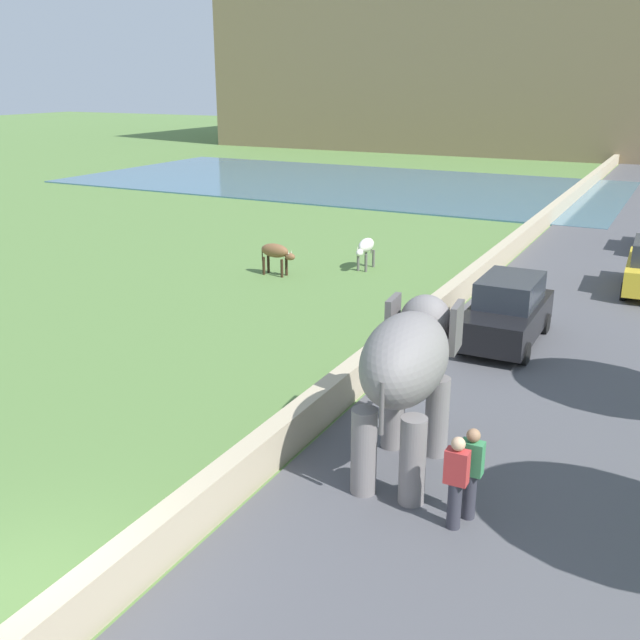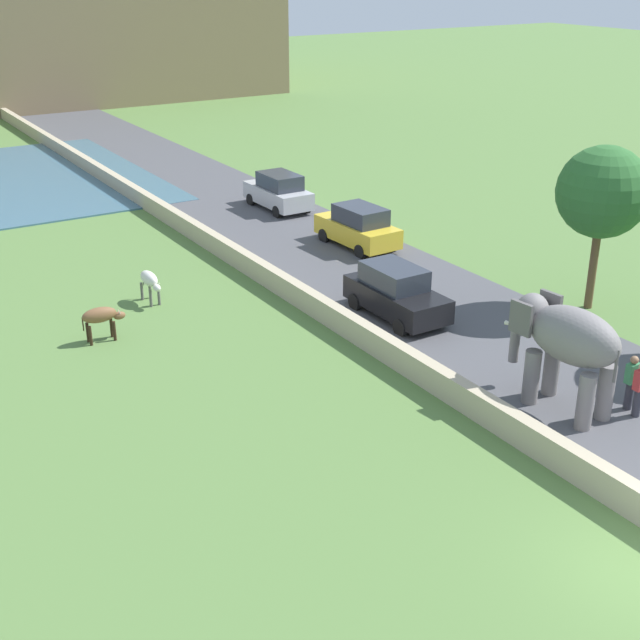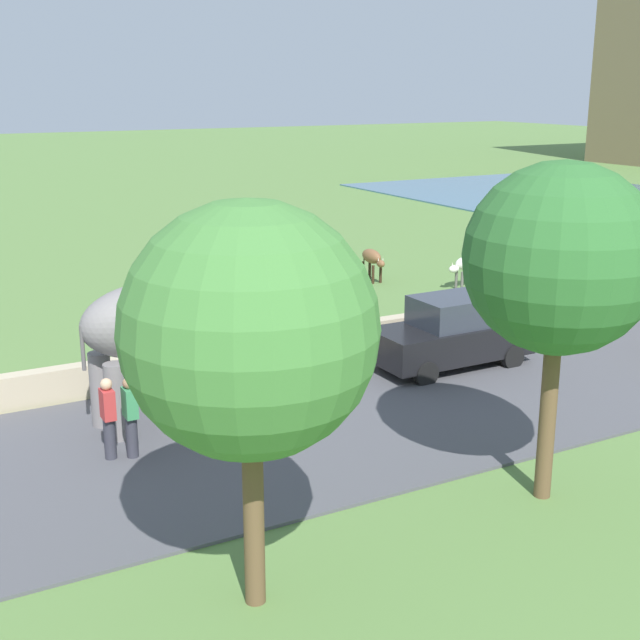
% 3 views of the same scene
% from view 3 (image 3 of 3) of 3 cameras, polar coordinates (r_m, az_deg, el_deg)
% --- Properties ---
extents(barrier_wall, '(0.40, 110.00, 0.79)m').
position_cam_3_polar(barrier_wall, '(25.93, 14.23, 0.76)').
color(barrier_wall, tan).
rests_on(barrier_wall, ground).
extents(lake, '(36.00, 18.00, 0.08)m').
position_cam_3_polar(lake, '(51.65, 20.45, 7.02)').
color(lake, '#426B84').
rests_on(lake, ground).
extents(elephant, '(1.65, 3.53, 2.99)m').
position_cam_3_polar(elephant, '(17.49, -10.82, -0.53)').
color(elephant, slate).
rests_on(elephant, ground).
extents(person_beside_elephant, '(0.36, 0.22, 1.63)m').
position_cam_3_polar(person_beside_elephant, '(16.21, -12.53, -6.28)').
color(person_beside_elephant, '#33333D').
rests_on(person_beside_elephant, ground).
extents(person_trailing, '(0.36, 0.22, 1.63)m').
position_cam_3_polar(person_trailing, '(16.23, -13.94, -6.33)').
color(person_trailing, '#33333D').
rests_on(person_trailing, ground).
extents(car_black, '(1.80, 4.00, 1.80)m').
position_cam_3_polar(car_black, '(21.17, 8.86, -0.83)').
color(car_black, black).
rests_on(car_black, ground).
extents(cow_white, '(0.48, 1.40, 1.15)m').
position_cam_3_polar(cow_white, '(29.56, 9.81, 3.66)').
color(cow_white, silver).
rests_on(cow_white, ground).
extents(cow_brown, '(1.39, 0.48, 1.15)m').
position_cam_3_polar(cow_brown, '(30.27, 3.51, 4.14)').
color(cow_brown, brown).
rests_on(cow_brown, ground).
extents(tree_near, '(3.27, 3.27, 5.48)m').
position_cam_3_polar(tree_near, '(10.61, -4.74, -0.72)').
color(tree_near, brown).
rests_on(tree_near, ground).
extents(tree_mid, '(3.09, 3.09, 5.67)m').
position_cam_3_polar(tree_mid, '(14.01, 15.71, 3.91)').
color(tree_mid, brown).
rests_on(tree_mid, ground).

